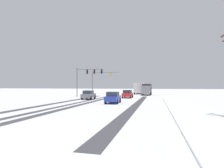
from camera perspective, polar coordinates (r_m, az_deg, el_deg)
name	(u,v)px	position (r m, az deg, el deg)	size (l,w,h in m)	color
ground_plane	(6,133)	(11.21, -30.29, -13.15)	(300.00, 300.00, 0.00)	white
wheel_track_left_lane	(88,103)	(26.62, -7.63, -5.89)	(0.92, 37.00, 0.01)	#424247
wheel_track_right_lane	(78,103)	(27.19, -10.58, -5.77)	(0.79, 37.00, 0.01)	#424247
wheel_track_center	(137,104)	(24.96, 7.86, -6.24)	(1.07, 37.00, 0.01)	#424247
wheel_track_oncoming	(61,102)	(28.39, -15.58, -5.54)	(1.10, 37.00, 0.01)	#424247
sidewalk_kerb_right	(184,106)	(23.39, 21.67, -6.44)	(4.00, 37.00, 0.12)	white
traffic_signal_near_left	(87,75)	(40.41, -7.72, 2.71)	(6.05, 0.46, 6.50)	#56565B
traffic_signal_far_left	(100,78)	(49.84, -3.84, 1.75)	(7.53, 0.38, 6.50)	#56565B
car_red_lead	(128,94)	(37.52, 4.88, -3.11)	(1.88, 4.12, 1.62)	red
car_grey_second	(89,95)	(34.00, -7.35, -3.37)	(2.00, 4.18, 1.62)	slate
car_blue_third	(113,97)	(25.99, 0.32, -4.22)	(1.97, 4.17, 1.62)	#233899
bus_oncoming	(140,87)	(58.65, 8.71, -1.06)	(2.89, 11.06, 3.38)	silver
box_truck_delivery	(147,89)	(50.04, 10.81, -1.55)	(2.47, 7.46, 3.02)	slate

